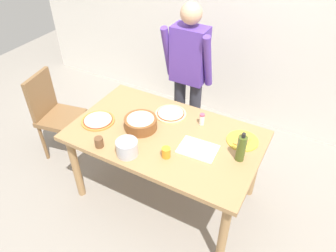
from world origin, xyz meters
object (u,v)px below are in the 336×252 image
(popcorn_bowl, at_px, (141,122))
(cutting_board_white, at_px, (198,149))
(chair_wooden_left, at_px, (54,111))
(olive_oil_bottle, at_px, (241,148))
(cup_orange, at_px, (166,152))
(dining_table, at_px, (165,142))
(pizza_raw_on_board, at_px, (171,114))
(steel_pot, at_px, (127,148))
(salt_shaker, at_px, (202,119))
(pizza_cooked_on_tray, at_px, (98,120))
(person_cook, at_px, (188,72))
(plate_with_slice, at_px, (242,141))
(cup_small_brown, at_px, (99,142))

(popcorn_bowl, xyz_separation_m, cutting_board_white, (0.55, -0.02, -0.06))
(chair_wooden_left, distance_m, olive_oil_bottle, 1.99)
(olive_oil_bottle, bearing_deg, cup_orange, -154.04)
(dining_table, height_order, pizza_raw_on_board, pizza_raw_on_board)
(olive_oil_bottle, xyz_separation_m, cutting_board_white, (-0.32, -0.06, -0.11))
(cutting_board_white, bearing_deg, steel_pot, -146.13)
(chair_wooden_left, xyz_separation_m, steel_pot, (1.18, -0.34, 0.29))
(pizza_raw_on_board, bearing_deg, salt_shaker, 1.04)
(pizza_raw_on_board, bearing_deg, popcorn_bowl, -113.83)
(pizza_cooked_on_tray, xyz_separation_m, salt_shaker, (0.82, 0.40, 0.04))
(steel_pot, bearing_deg, cutting_board_white, 33.87)
(person_cook, relative_size, cup_orange, 19.06)
(dining_table, height_order, pizza_cooked_on_tray, pizza_cooked_on_tray)
(cup_orange, height_order, salt_shaker, salt_shaker)
(popcorn_bowl, bearing_deg, plate_with_slice, 16.92)
(chair_wooden_left, xyz_separation_m, cup_small_brown, (0.93, -0.38, 0.26))
(person_cook, xyz_separation_m, salt_shaker, (0.37, -0.48, -0.13))
(plate_with_slice, relative_size, cup_orange, 3.06)
(pizza_cooked_on_tray, xyz_separation_m, cup_small_brown, (0.22, -0.26, 0.03))
(person_cook, height_order, cup_orange, person_cook)
(dining_table, height_order, cup_small_brown, cup_small_brown)
(pizza_raw_on_board, relative_size, plate_with_slice, 1.09)
(pizza_cooked_on_tray, relative_size, cup_small_brown, 3.45)
(popcorn_bowl, height_order, cutting_board_white, popcorn_bowl)
(dining_table, bearing_deg, plate_with_slice, 20.17)
(person_cook, xyz_separation_m, steel_pot, (0.02, -1.11, -0.11))
(pizza_cooked_on_tray, height_order, steel_pot, steel_pot)
(dining_table, distance_m, olive_oil_bottle, 0.68)
(popcorn_bowl, bearing_deg, cup_small_brown, -114.59)
(pizza_cooked_on_tray, height_order, olive_oil_bottle, olive_oil_bottle)
(person_cook, height_order, salt_shaker, person_cook)
(dining_table, distance_m, pizza_raw_on_board, 0.30)
(cup_orange, bearing_deg, person_cook, 106.66)
(person_cook, height_order, chair_wooden_left, person_cook)
(dining_table, distance_m, plate_with_slice, 0.65)
(cup_orange, bearing_deg, chair_wooden_left, 171.24)
(olive_oil_bottle, bearing_deg, dining_table, -179.06)
(chair_wooden_left, height_order, cup_small_brown, chair_wooden_left)
(chair_wooden_left, height_order, salt_shaker, chair_wooden_left)
(pizza_raw_on_board, bearing_deg, plate_with_slice, -3.81)
(steel_pot, xyz_separation_m, cup_orange, (0.28, 0.12, -0.02))
(olive_oil_bottle, xyz_separation_m, salt_shaker, (-0.43, 0.26, -0.06))
(popcorn_bowl, bearing_deg, pizza_raw_on_board, 66.17)
(salt_shaker, bearing_deg, cutting_board_white, -70.91)
(plate_with_slice, bearing_deg, cup_small_brown, -148.31)
(chair_wooden_left, bearing_deg, cup_small_brown, -22.03)
(olive_oil_bottle, height_order, cutting_board_white, olive_oil_bottle)
(cup_orange, relative_size, cup_small_brown, 1.00)
(person_cook, height_order, steel_pot, person_cook)
(pizza_raw_on_board, distance_m, cutting_board_white, 0.52)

